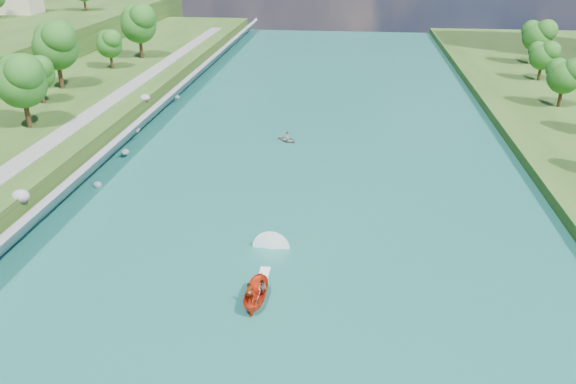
# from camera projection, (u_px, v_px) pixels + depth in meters

# --- Properties ---
(ground) EXTENTS (260.00, 260.00, 0.00)m
(ground) POSITION_uv_depth(u_px,v_px,m) (277.00, 317.00, 44.36)
(ground) COLOR #2D5119
(ground) RESTS_ON ground
(river_water) EXTENTS (55.00, 240.00, 0.10)m
(river_water) POSITION_uv_depth(u_px,v_px,m) (300.00, 205.00, 62.35)
(river_water) COLOR #1A655B
(river_water) RESTS_ON ground
(riprap_bank) EXTENTS (5.01, 236.00, 4.37)m
(riprap_bank) POSITION_uv_depth(u_px,v_px,m) (73.00, 183.00, 63.62)
(riprap_bank) COLOR slate
(riprap_bank) RESTS_ON ground
(riverside_path) EXTENTS (3.00, 200.00, 0.10)m
(riverside_path) POSITION_uv_depth(u_px,v_px,m) (18.00, 164.00, 64.22)
(riverside_path) COLOR gray
(riverside_path) RESTS_ON berm_west
(motorboat) EXTENTS (3.60, 19.11, 2.15)m
(motorboat) POSITION_uv_depth(u_px,v_px,m) (258.00, 287.00, 46.58)
(motorboat) COLOR red
(motorboat) RESTS_ON river_water
(raft) EXTENTS (3.84, 3.73, 1.48)m
(raft) POSITION_uv_depth(u_px,v_px,m) (287.00, 139.00, 81.02)
(raft) COLOR gray
(raft) RESTS_ON river_water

